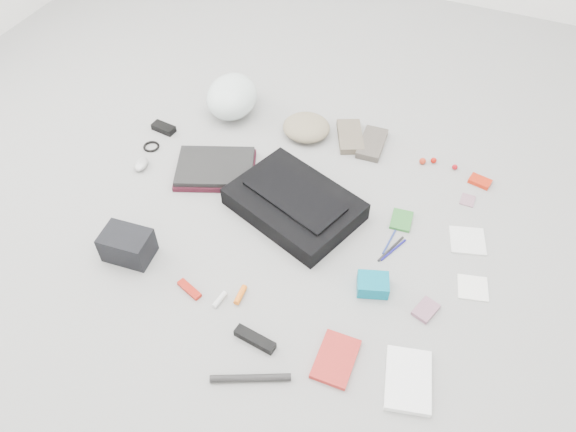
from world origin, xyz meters
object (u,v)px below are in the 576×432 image
at_px(messenger_bag, 294,204).
at_px(laptop, 215,166).
at_px(camera_bag, 128,245).
at_px(book_red, 336,359).
at_px(accordion_wallet, 373,285).
at_px(bike_helmet, 232,97).

bearing_deg(messenger_bag, laptop, -170.33).
height_order(messenger_bag, camera_bag, camera_bag).
height_order(messenger_bag, laptop, messenger_bag).
height_order(messenger_bag, book_red, messenger_bag).
bearing_deg(messenger_bag, accordion_wallet, -10.42).
xyz_separation_m(camera_bag, accordion_wallet, (0.87, 0.21, -0.03)).
bearing_deg(bike_helmet, laptop, -84.05).
xyz_separation_m(bike_helmet, book_red, (0.88, -1.01, -0.08)).
bearing_deg(book_red, messenger_bag, 122.90).
relative_size(camera_bag, book_red, 0.98).
relative_size(camera_bag, accordion_wallet, 1.60).
xyz_separation_m(laptop, accordion_wallet, (0.79, -0.31, -0.01)).
distance_m(messenger_bag, bike_helmet, 0.69).
bearing_deg(camera_bag, accordion_wallet, 8.23).
distance_m(laptop, accordion_wallet, 0.85).
bearing_deg(laptop, bike_helmet, 84.97).
bearing_deg(book_red, bike_helmet, 129.58).
relative_size(messenger_bag, laptop, 1.52).
bearing_deg(camera_bag, book_red, -12.02).
xyz_separation_m(laptop, book_red, (0.77, -0.62, -0.02)).
distance_m(camera_bag, book_red, 0.85).
bearing_deg(laptop, accordion_wallet, -43.06).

